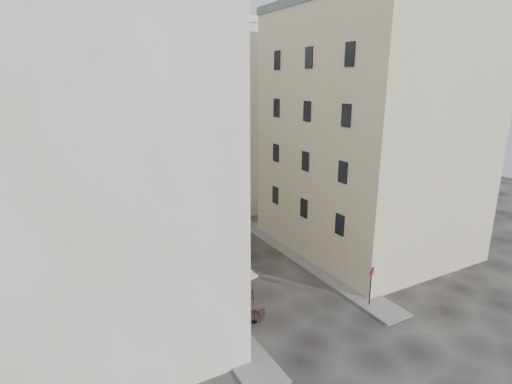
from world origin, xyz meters
TOP-DOWN VIEW (x-y plane):
  - ground at (0.00, 0.00)m, footprint 90.00×90.00m
  - sidewalk_left at (-4.50, 4.00)m, footprint 2.00×22.00m
  - sidewalk_right at (4.50, 3.00)m, footprint 2.00×18.00m
  - building_left at (-10.50, 3.00)m, footprint 12.20×16.20m
  - building_right at (10.50, 3.50)m, footprint 12.20×14.20m
  - building_back at (-1.00, 19.00)m, footprint 18.20×10.20m
  - cafe_storefront at (-4.32, 1.00)m, footprint 1.74×7.30m
  - stone_steps at (0.00, 12.57)m, footprint 9.00×3.15m
  - bollard_near at (-3.25, -1.00)m, footprint 0.12×0.12m
  - bollard_mid at (-3.25, 2.50)m, footprint 0.12×0.12m
  - bollard_far at (-3.25, 6.00)m, footprint 0.12×0.12m
  - no_parking_sign at (4.06, -3.97)m, footprint 0.57×0.22m
  - bistro_table_a at (-2.77, -2.11)m, footprint 1.13×0.53m
  - bistro_table_b at (-2.58, -0.32)m, footprint 1.31×0.61m
  - bistro_table_c at (-3.39, 0.88)m, footprint 1.26×0.59m
  - bistro_table_d at (-2.57, 3.13)m, footprint 1.15×0.54m
  - bistro_table_e at (-3.44, 4.04)m, footprint 1.20×0.56m
  - pedestrian at (-2.04, 1.62)m, footprint 0.63×0.48m

SIDE VIEW (x-z plane):
  - ground at x=0.00m, z-range 0.00..0.00m
  - sidewalk_left at x=-4.50m, z-range 0.00..0.12m
  - sidewalk_right at x=4.50m, z-range 0.00..0.12m
  - stone_steps at x=0.00m, z-range 0.00..0.80m
  - bistro_table_a at x=-2.77m, z-range 0.01..0.81m
  - bistro_table_d at x=-2.57m, z-range 0.01..0.82m
  - bistro_table_e at x=-3.44m, z-range 0.01..0.85m
  - bistro_table_c at x=-3.39m, z-range 0.01..0.90m
  - bistro_table_b at x=-2.58m, z-range 0.01..0.93m
  - bollard_near at x=-3.25m, z-range 0.04..1.02m
  - bollard_mid at x=-3.25m, z-range 0.04..1.02m
  - bollard_far at x=-3.25m, z-range 0.04..1.02m
  - pedestrian at x=-2.04m, z-range 0.00..1.55m
  - no_parking_sign at x=4.06m, z-range 0.54..3.13m
  - cafe_storefront at x=-4.32m, z-range 0.13..3.63m
  - building_right at x=10.50m, z-range 0.01..18.61m
  - building_back at x=-1.00m, z-range 0.01..18.61m
  - building_left at x=-10.50m, z-range 0.01..20.61m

